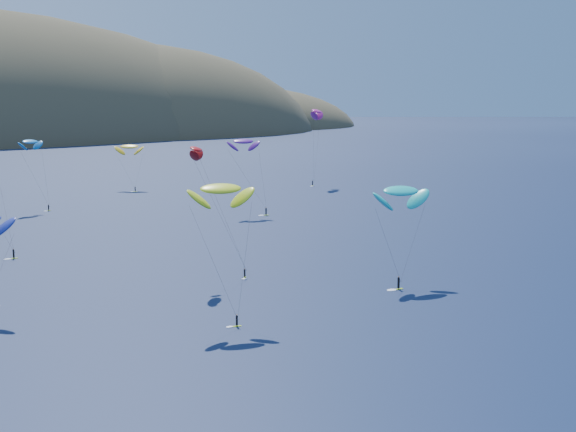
{
  "coord_description": "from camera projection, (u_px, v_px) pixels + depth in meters",
  "views": [
    {
      "loc": [
        -73.13,
        -42.74,
        32.41
      ],
      "look_at": [
        12.01,
        80.0,
        9.0
      ],
      "focal_mm": 50.0,
      "sensor_mm": 36.0,
      "label": 1
    }
  ],
  "objects": [
    {
      "name": "kitesurfer_2",
      "position": [
        221.0,
        189.0,
        114.02
      ],
      "size": [
        10.03,
        9.67,
        21.19
      ],
      "rotation": [
        0.0,
        0.0,
        -0.26
      ],
      "color": "#A8D818",
      "rests_on": "ground"
    },
    {
      "name": "kitesurfer_6",
      "position": [
        243.0,
        141.0,
        212.07
      ],
      "size": [
        9.26,
        10.77,
        21.52
      ],
      "rotation": [
        0.0,
        0.0,
        -0.28
      ],
      "color": "#A8D818",
      "rests_on": "ground"
    },
    {
      "name": "kitesurfer_4",
      "position": [
        30.0,
        142.0,
        218.75
      ],
      "size": [
        8.5,
        9.3,
        20.8
      ],
      "rotation": [
        0.0,
        0.0,
        0.43
      ],
      "color": "#A8D818",
      "rests_on": "ground"
    },
    {
      "name": "kitesurfer_9",
      "position": [
        196.0,
        149.0,
        138.66
      ],
      "size": [
        9.46,
        10.35,
        24.23
      ],
      "rotation": [
        0.0,
        0.0,
        0.94
      ],
      "color": "#A8D818",
      "rests_on": "ground"
    },
    {
      "name": "kitesurfer_5",
      "position": [
        401.0,
        191.0,
        136.68
      ],
      "size": [
        11.34,
        8.6,
        18.47
      ],
      "rotation": [
        0.0,
        0.0,
        -0.11
      ],
      "color": "#A8D818",
      "rests_on": "ground"
    },
    {
      "name": "kitesurfer_11",
      "position": [
        129.0,
        147.0,
        266.23
      ],
      "size": [
        9.94,
        14.47,
        16.61
      ],
      "rotation": [
        0.0,
        0.0,
        -0.65
      ],
      "color": "#A8D818",
      "rests_on": "ground"
    },
    {
      "name": "kitesurfer_8",
      "position": [
        317.0,
        111.0,
        276.78
      ],
      "size": [
        10.69,
        10.0,
        28.2
      ],
      "rotation": [
        0.0,
        0.0,
        0.69
      ],
      "color": "#A8D818",
      "rests_on": "ground"
    }
  ]
}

